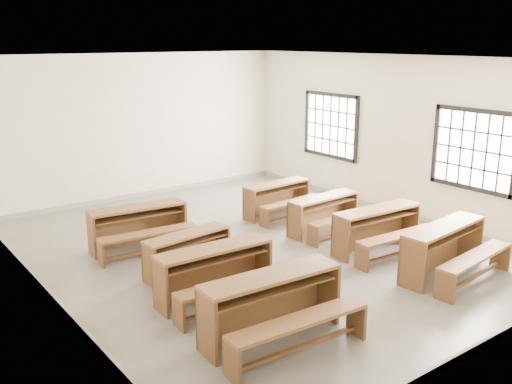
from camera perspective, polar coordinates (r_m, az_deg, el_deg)
room at (r=9.41m, az=0.44°, el=6.82°), size 8.50×8.50×3.20m
desk_set_0 at (r=6.89m, az=1.80°, el=-10.99°), size 1.85×1.04×0.81m
desk_set_1 at (r=7.89m, az=-3.99°, el=-7.77°), size 1.71×0.93×0.75m
desk_set_2 at (r=8.79m, az=-6.68°, el=-5.85°), size 1.50×0.89×0.64m
desk_set_3 at (r=9.94m, az=-11.60°, el=-3.18°), size 1.73×1.02×0.74m
desk_set_4 at (r=9.13m, az=18.48°, el=-5.20°), size 1.82×1.08×0.78m
desk_set_5 at (r=9.82m, az=12.20°, el=-3.42°), size 1.71×0.96×0.75m
desk_set_6 at (r=10.66m, az=6.94°, el=-1.94°), size 1.54×0.85×0.68m
desk_set_7 at (r=11.58m, az=2.24°, el=-0.47°), size 1.53×0.86×0.67m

